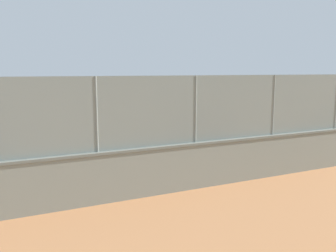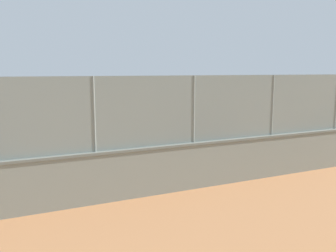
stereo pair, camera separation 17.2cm
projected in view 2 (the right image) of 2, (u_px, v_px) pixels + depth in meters
ground_plane at (133, 128)px, 24.23m from camera, size 260.00×260.00×0.00m
perimeter_wall at (234, 160)px, 12.50m from camera, size 30.13×1.46×1.57m
fence_panel_on_wall at (235, 107)px, 12.20m from camera, size 29.59×1.13×2.20m
player_foreground_swinging at (191, 117)px, 22.25m from camera, size 1.19×0.76×1.69m
player_crossing_court at (106, 117)px, 22.82m from camera, size 0.74×1.24×1.56m
player_baseline_waiting at (117, 126)px, 19.48m from camera, size 1.23×0.70×1.52m
sports_ball at (205, 137)px, 20.84m from camera, size 0.12×0.12×0.12m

